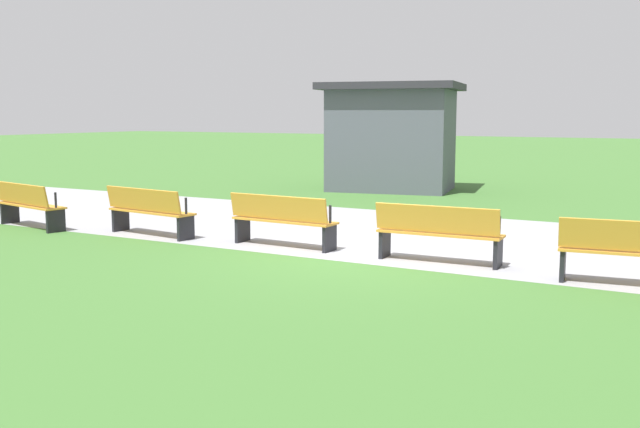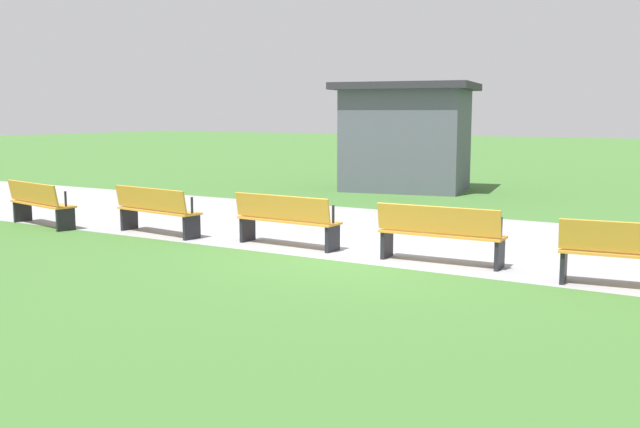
# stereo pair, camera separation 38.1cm
# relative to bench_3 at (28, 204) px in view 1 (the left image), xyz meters

# --- Properties ---
(ground_plane) EXTENTS (120.00, 120.00, 0.00)m
(ground_plane) POSITION_rel_bench_3_xyz_m (6.82, 0.74, -0.48)
(ground_plane) COLOR #3D6B2D
(path_paving) EXTENTS (44.88, 5.66, 0.01)m
(path_paving) POSITION_rel_bench_3_xyz_m (6.82, 2.90, -0.47)
(path_paving) COLOR #939399
(path_paving) RESTS_ON ground
(bench_3) EXTENTS (1.94, 0.83, 0.89)m
(bench_3) POSITION_rel_bench_3_xyz_m (0.00, 0.00, 0.00)
(bench_3) COLOR orange
(bench_3) RESTS_ON ground
(bench_4) EXTENTS (1.93, 0.69, 0.89)m
(bench_4) POSITION_rel_bench_3_xyz_m (2.71, 0.43, 0.00)
(bench_4) COLOR orange
(bench_4) RESTS_ON ground
(bench_5) EXTENTS (1.90, 0.55, 0.89)m
(bench_5) POSITION_rel_bench_3_xyz_m (5.45, 0.64, 0.00)
(bench_5) COLOR orange
(bench_5) RESTS_ON ground
(bench_6) EXTENTS (1.90, 0.55, 0.89)m
(bench_6) POSITION_rel_bench_3_xyz_m (8.19, 0.64, 0.00)
(bench_6) COLOR orange
(bench_6) RESTS_ON ground
(bench_7) EXTENTS (1.93, 0.69, 0.89)m
(bench_7) POSITION_rel_bench_3_xyz_m (10.93, 0.43, 0.00)
(bench_7) COLOR orange
(bench_7) RESTS_ON ground
(kiosk) EXTENTS (4.36, 3.62, 3.09)m
(kiosk) POSITION_rel_bench_3_xyz_m (3.39, 10.07, 1.10)
(kiosk) COLOR #4C515B
(kiosk) RESTS_ON ground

